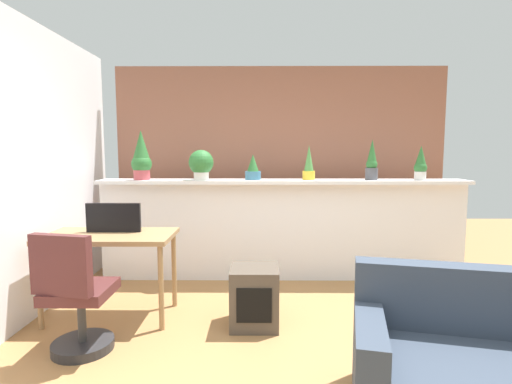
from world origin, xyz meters
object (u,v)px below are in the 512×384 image
object	(u,v)px
side_cube_shelf	(254,296)
couch	(505,376)
potted_plant_3	(309,164)
potted_plant_2	(253,169)
potted_plant_5	(421,164)
desk	(110,243)
potted_plant_1	(201,164)
potted_plant_4	(372,162)
tv_monitor	(113,218)
office_chair	(76,302)
potted_plant_0	(141,157)

from	to	relation	value
side_cube_shelf	couch	bearing A→B (deg)	-42.30
potted_plant_3	potted_plant_2	bearing A→B (deg)	-179.26
potted_plant_5	desk	bearing A→B (deg)	-162.07
side_cube_shelf	desk	bearing A→B (deg)	172.73
potted_plant_1	potted_plant_5	size ratio (longest dim) A/B	0.88
potted_plant_4	potted_plant_3	bearing A→B (deg)	178.37
couch	side_cube_shelf	bearing A→B (deg)	137.70
tv_monitor	office_chair	size ratio (longest dim) A/B	0.53
potted_plant_4	tv_monitor	world-z (taller)	potted_plant_4
potted_plant_3	potted_plant_5	distance (m)	1.22
desk	tv_monitor	bearing A→B (deg)	83.20
potted_plant_3	potted_plant_0	bearing A→B (deg)	-179.02
desk	potted_plant_0	bearing A→B (deg)	90.25
potted_plant_2	couch	xyz separation A→B (m)	(1.37, -2.43, -0.98)
potted_plant_2	couch	world-z (taller)	potted_plant_2
tv_monitor	potted_plant_5	bearing A→B (deg)	16.62
potted_plant_4	desk	bearing A→B (deg)	-158.01
potted_plant_3	tv_monitor	xyz separation A→B (m)	(-1.85, -0.97, -0.43)
desk	tv_monitor	size ratio (longest dim) A/B	2.30
potted_plant_3	office_chair	bearing A→B (deg)	-137.84
potted_plant_1	office_chair	bearing A→B (deg)	-112.50
potted_plant_2	potted_plant_3	distance (m)	0.63
potted_plant_0	tv_monitor	size ratio (longest dim) A/B	1.14
side_cube_shelf	couch	world-z (taller)	couch
potted_plant_1	potted_plant_3	bearing A→B (deg)	2.83
desk	side_cube_shelf	xyz separation A→B (m)	(1.26, -0.16, -0.42)
office_chair	couch	size ratio (longest dim) A/B	0.54
side_cube_shelf	potted_plant_3	bearing A→B (deg)	63.85
potted_plant_3	desk	world-z (taller)	potted_plant_3
potted_plant_3	side_cube_shelf	xyz separation A→B (m)	(-0.59, -1.21, -1.06)
potted_plant_0	potted_plant_4	distance (m)	2.56
potted_plant_0	tv_monitor	bearing A→B (deg)	-89.15
potted_plant_3	desk	size ratio (longest dim) A/B	0.35
potted_plant_1	couch	xyz separation A→B (m)	(1.94, -2.38, -1.04)
potted_plant_5	tv_monitor	world-z (taller)	potted_plant_5
potted_plant_0	desk	size ratio (longest dim) A/B	0.50
potted_plant_2	office_chair	xyz separation A→B (m)	(-1.25, -1.69, -0.88)
potted_plant_1	side_cube_shelf	bearing A→B (deg)	-62.49
potted_plant_4	potted_plant_5	bearing A→B (deg)	-3.72
potted_plant_2	office_chair	bearing A→B (deg)	-126.50
potted_plant_3	office_chair	xyz separation A→B (m)	(-1.87, -1.69, -0.93)
potted_plant_0	side_cube_shelf	size ratio (longest dim) A/B	1.10
potted_plant_0	potted_plant_2	world-z (taller)	potted_plant_0
potted_plant_2	tv_monitor	distance (m)	1.60
office_chair	couch	distance (m)	2.73
potted_plant_1	office_chair	distance (m)	2.00
potted_plant_2	potted_plant_3	size ratio (longest dim) A/B	0.74
potted_plant_3	side_cube_shelf	world-z (taller)	potted_plant_3
tv_monitor	office_chair	bearing A→B (deg)	-91.94
potted_plant_2	potted_plant_5	world-z (taller)	potted_plant_5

